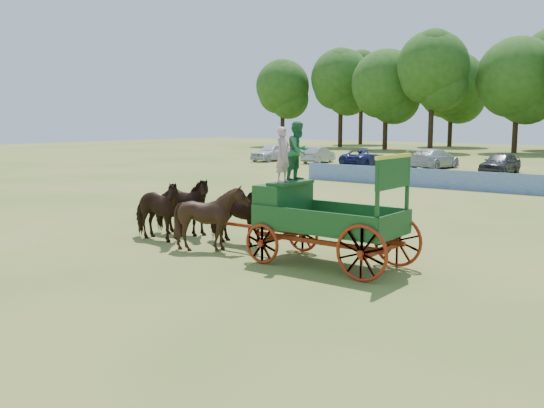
% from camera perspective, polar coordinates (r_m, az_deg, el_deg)
% --- Properties ---
extents(ground, '(160.00, 160.00, 0.00)m').
position_cam_1_polar(ground, '(16.82, 8.82, -5.29)').
color(ground, olive).
rests_on(ground, ground).
extents(horse_lead_left, '(2.33, 1.12, 1.94)m').
position_cam_1_polar(horse_lead_left, '(19.49, -10.86, -0.60)').
color(horse_lead_left, black).
rests_on(horse_lead_left, ground).
extents(horse_lead_right, '(2.49, 1.60, 1.94)m').
position_cam_1_polar(horse_lead_right, '(20.23, -8.54, -0.23)').
color(horse_lead_right, black).
rests_on(horse_lead_right, ground).
extents(horse_wheel_left, '(1.98, 1.81, 1.95)m').
position_cam_1_polar(horse_wheel_left, '(17.79, -5.71, -1.31)').
color(horse_wheel_left, black).
rests_on(horse_wheel_left, ground).
extents(horse_wheel_right, '(2.42, 1.35, 1.94)m').
position_cam_1_polar(horse_wheel_right, '(18.59, -3.39, -0.88)').
color(horse_wheel_right, black).
rests_on(horse_wheel_right, ground).
extents(farm_dray, '(6.00, 2.00, 3.78)m').
position_cam_1_polar(farm_dray, '(16.31, 3.28, 0.30)').
color(farm_dray, '#A32D10').
rests_on(farm_dray, ground).
extents(sponsor_banner, '(26.00, 0.08, 1.05)m').
position_cam_1_polar(sponsor_banner, '(33.74, 22.16, 1.78)').
color(sponsor_banner, '#1C429C').
rests_on(sponsor_banner, ground).
extents(parked_cars, '(37.59, 7.21, 1.64)m').
position_cam_1_polar(parked_cars, '(46.85, 19.93, 3.78)').
color(parked_cars, silver).
rests_on(parked_cars, ground).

